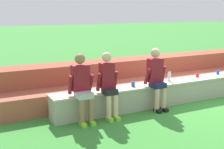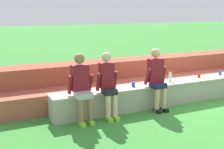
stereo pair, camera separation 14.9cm
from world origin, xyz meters
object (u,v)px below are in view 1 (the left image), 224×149
Objects in this scene: person_center at (156,77)px; plastic_cup_right_end at (197,75)px; plastic_cup_left_end at (218,72)px; person_far_left at (82,85)px; person_left_of_center at (108,83)px; water_bottle_near_right at (169,76)px; plastic_cup_middle at (133,84)px.

person_center is 1.63m from plastic_cup_right_end.
plastic_cup_left_end is 0.76m from plastic_cup_right_end.
plastic_cup_right_end is (3.46, 0.29, -0.18)m from person_far_left.
person_left_of_center reaches higher than plastic_cup_left_end.
person_center is at bearing -171.99° from plastic_cup_left_end.
person_far_left is 5.37× the size of water_bottle_near_right.
water_bottle_near_right is 1.73m from plastic_cup_left_end.
plastic_cup_middle is (0.78, 0.25, -0.16)m from person_left_of_center.
person_far_left is 2.50m from water_bottle_near_right.
person_far_left is at bearing 177.55° from person_left_of_center.
person_center is 11.60× the size of plastic_cup_left_end.
person_left_of_center is 3.63m from plastic_cup_left_end.
water_bottle_near_right is at bearing 6.18° from person_far_left.
person_center is at bearing -28.39° from plastic_cup_middle.
plastic_cup_middle is at bearing -178.20° from plastic_cup_right_end.
plastic_cup_left_end is at bearing 5.08° from person_left_of_center.
person_center reaches higher than plastic_cup_left_end.
plastic_cup_middle is (-0.48, 0.26, -0.19)m from person_center.
plastic_cup_right_end is at bearing 1.39° from water_bottle_near_right.
plastic_cup_middle reaches higher than plastic_cup_right_end.
person_center reaches higher than plastic_cup_middle.
person_far_left is 12.59× the size of plastic_cup_middle.
plastic_cup_middle is 0.91× the size of plastic_cup_left_end.
water_bottle_near_right reaches higher than plastic_cup_middle.
person_center is 2.37m from plastic_cup_left_end.
person_center reaches higher than person_far_left.
person_center is at bearing -153.61° from water_bottle_near_right.
person_center is (1.87, -0.03, 0.01)m from person_far_left.
plastic_cup_middle is at bearing -177.84° from water_bottle_near_right.
water_bottle_near_right is at bearing 26.39° from person_center.
plastic_cup_left_end is (4.22, 0.30, -0.17)m from person_far_left.
person_far_left is at bearing -173.82° from water_bottle_near_right.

